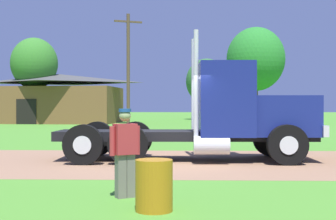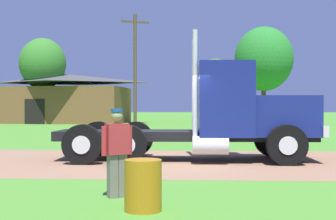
{
  "view_description": "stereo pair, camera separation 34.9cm",
  "coord_description": "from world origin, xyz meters",
  "px_view_note": "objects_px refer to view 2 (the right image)",
  "views": [
    {
      "loc": [
        0.48,
        -14.07,
        1.67
      ],
      "look_at": [
        0.01,
        0.73,
        1.51
      ],
      "focal_mm": 51.4,
      "sensor_mm": 36.0,
      "label": 1
    },
    {
      "loc": [
        0.83,
        -14.05,
        1.67
      ],
      "look_at": [
        0.01,
        0.73,
        1.51
      ],
      "focal_mm": 51.4,
      "sensor_mm": 36.0,
      "label": 2
    }
  ],
  "objects_px": {
    "utility_pole_far": "(135,67)",
    "visitor_standing_near": "(117,150)",
    "truck_foreground_white": "(224,116)",
    "steel_barrel": "(143,185)",
    "shed_building": "(67,99)"
  },
  "relations": [
    {
      "from": "visitor_standing_near",
      "to": "steel_barrel",
      "type": "distance_m",
      "value": 1.31
    },
    {
      "from": "visitor_standing_near",
      "to": "utility_pole_far",
      "type": "height_order",
      "value": "utility_pole_far"
    },
    {
      "from": "shed_building",
      "to": "utility_pole_far",
      "type": "bearing_deg",
      "value": -46.33
    },
    {
      "from": "steel_barrel",
      "to": "visitor_standing_near",
      "type": "bearing_deg",
      "value": 118.54
    },
    {
      "from": "steel_barrel",
      "to": "shed_building",
      "type": "relative_size",
      "value": 0.07
    },
    {
      "from": "truck_foreground_white",
      "to": "visitor_standing_near",
      "type": "distance_m",
      "value": 6.38
    },
    {
      "from": "visitor_standing_near",
      "to": "utility_pole_far",
      "type": "xyz_separation_m",
      "value": [
        -3.21,
        28.38,
        3.76
      ]
    },
    {
      "from": "steel_barrel",
      "to": "utility_pole_far",
      "type": "relative_size",
      "value": 0.09
    },
    {
      "from": "visitor_standing_near",
      "to": "steel_barrel",
      "type": "bearing_deg",
      "value": -61.46
    },
    {
      "from": "utility_pole_far",
      "to": "visitor_standing_near",
      "type": "bearing_deg",
      "value": -83.54
    },
    {
      "from": "truck_foreground_white",
      "to": "visitor_standing_near",
      "type": "xyz_separation_m",
      "value": [
        -2.29,
        -5.93,
        -0.49
      ]
    },
    {
      "from": "truck_foreground_white",
      "to": "utility_pole_far",
      "type": "relative_size",
      "value": 0.9
    },
    {
      "from": "steel_barrel",
      "to": "utility_pole_far",
      "type": "bearing_deg",
      "value": 97.35
    },
    {
      "from": "truck_foreground_white",
      "to": "utility_pole_far",
      "type": "xyz_separation_m",
      "value": [
        -5.5,
        22.45,
        3.27
      ]
    },
    {
      "from": "steel_barrel",
      "to": "truck_foreground_white",
      "type": "bearing_deg",
      "value": 76.37
    }
  ]
}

